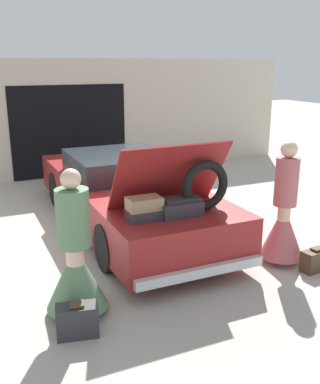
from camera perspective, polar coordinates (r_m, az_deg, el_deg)
ground_plane at (r=7.84m, az=-4.32°, el=-4.16°), size 40.00×40.00×0.00m
garage_wall_back at (r=11.19m, az=-11.53°, el=9.07°), size 12.00×0.14×2.80m
car at (r=7.65m, az=-4.36°, el=-0.14°), size 1.87×5.27×1.74m
person_left at (r=5.07m, az=-10.67°, el=-9.03°), size 0.69×0.69×1.67m
person_right at (r=6.45m, az=15.40°, el=-3.46°), size 0.60×0.60×1.73m
suitcase_beside_left_person at (r=4.87m, az=-10.45°, el=-15.74°), size 0.46×0.30×0.37m
suitcase_beside_right_person at (r=6.48m, az=19.17°, el=-8.16°), size 0.44×0.24×0.32m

